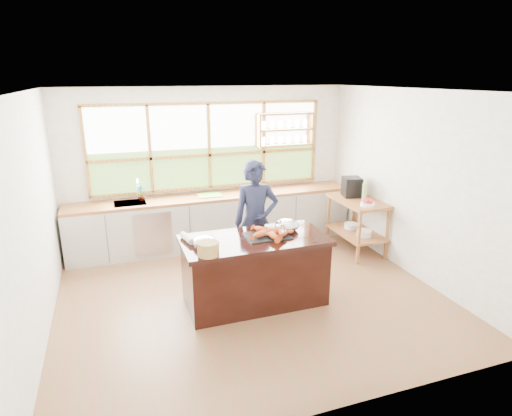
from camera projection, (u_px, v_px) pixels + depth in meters
name	position (u px, v px, depth m)	size (l,w,h in m)	color
ground_plane	(250.00, 294.00, 5.86)	(5.00, 5.00, 0.00)	brown
room_shell	(239.00, 161.00, 5.80)	(5.02, 4.52, 2.71)	white
back_counter	(214.00, 220.00, 7.46)	(4.90, 0.63, 0.90)	beige
right_shelf_unit	(357.00, 217.00, 7.16)	(0.62, 1.10, 0.90)	brown
island	(255.00, 270.00, 5.54)	(1.85, 0.90, 0.90)	black
cook	(256.00, 221.00, 6.10)	(0.64, 0.42, 1.76)	#181C33
potted_plant	(141.00, 193.00, 6.97)	(0.14, 0.09, 0.26)	slate
cutting_board	(210.00, 195.00, 7.31)	(0.40, 0.30, 0.01)	#59B835
espresso_machine	(352.00, 187.00, 7.23)	(0.29, 0.31, 0.33)	black
wine_bottle	(364.00, 192.00, 6.98)	(0.07, 0.07, 0.29)	#98B95B
fruit_bowl	(368.00, 203.00, 6.73)	(0.22, 0.22, 0.11)	white
slate_board	(267.00, 236.00, 5.46)	(0.55, 0.40, 0.02)	black
lobster_pile	(270.00, 233.00, 5.42)	(0.52, 0.48, 0.08)	#CD5113
mixing_bowl_left	(204.00, 242.00, 5.14)	(0.27, 0.27, 0.13)	#B7B9BE
mixing_bowl_right	(287.00, 225.00, 5.67)	(0.32, 0.32, 0.15)	#B7B9BE
wine_glass	(283.00, 229.00, 5.25)	(0.08, 0.08, 0.22)	white
wicker_basket	(208.00, 249.00, 4.87)	(0.25, 0.25, 0.16)	#A38941
parchment_roll	(187.00, 238.00, 5.30)	(0.08, 0.08, 0.30)	silver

